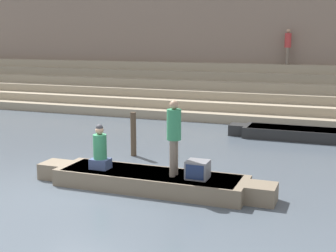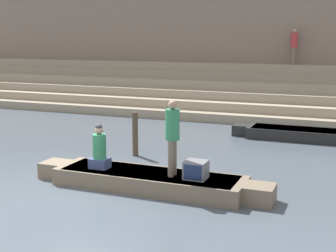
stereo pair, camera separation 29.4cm
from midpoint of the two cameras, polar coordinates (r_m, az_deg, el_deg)
ground_plane at (r=11.54m, az=-10.35°, el=-7.20°), size 120.00×120.00×0.00m
ghat_steps at (r=22.17m, az=6.34°, el=3.69°), size 36.00×4.11×2.29m
back_wall at (r=24.01m, az=7.87°, el=11.15°), size 34.20×1.28×7.52m
rowboat_main at (r=11.09m, az=-1.59°, el=-6.59°), size 5.87×1.36×0.40m
person_standing at (r=10.55m, az=1.34°, el=-0.80°), size 0.33×0.33×1.74m
person_rowing at (r=11.38m, az=-7.62°, el=-2.95°), size 0.46×0.36×1.09m
tv_set at (r=10.53m, az=4.22°, el=-5.36°), size 0.49×0.47×0.41m
moored_boat_shore at (r=17.00m, az=16.90°, el=-0.96°), size 5.11×1.21×0.39m
mooring_post at (r=14.07m, az=-3.43°, el=-0.98°), size 0.17×0.17×1.33m
person_on_steps at (r=22.48m, az=15.49°, el=9.60°), size 0.30×0.30×1.62m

